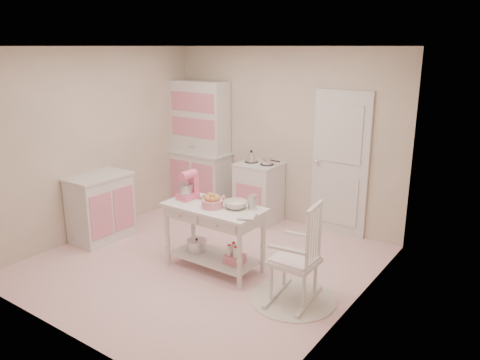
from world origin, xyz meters
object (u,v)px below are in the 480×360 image
at_px(rocking_chair, 294,252).
at_px(work_table, 214,237).
at_px(hutch, 199,145).
at_px(stove, 259,192).
at_px(stand_mixer, 187,186).
at_px(base_cabinet, 101,208).
at_px(bread_basket, 212,204).

height_order(rocking_chair, work_table, rocking_chair).
relative_size(hutch, rocking_chair, 1.89).
height_order(stove, stand_mixer, stand_mixer).
relative_size(base_cabinet, work_table, 0.77).
bearing_deg(bread_basket, rocking_chair, -2.56).
bearing_deg(work_table, bread_basket, -68.20).
relative_size(base_cabinet, bread_basket, 3.68).
xyz_separation_m(stove, stand_mixer, (0.01, -1.62, 0.51)).
distance_m(stand_mixer, bread_basket, 0.46).
height_order(work_table, bread_basket, bread_basket).
bearing_deg(stand_mixer, hutch, 129.98).
bearing_deg(bread_basket, work_table, 111.80).
distance_m(stove, base_cabinet, 2.31).
height_order(base_cabinet, stand_mixer, stand_mixer).
bearing_deg(base_cabinet, work_table, 6.00).
distance_m(base_cabinet, bread_basket, 1.90).
bearing_deg(base_cabinet, stand_mixer, 8.55).
bearing_deg(rocking_chair, bread_basket, 170.75).
bearing_deg(stand_mixer, work_table, 1.30).
bearing_deg(stove, hutch, 177.61).
distance_m(hutch, stove, 1.33).
bearing_deg(stand_mixer, rocking_chair, -0.38).
relative_size(rocking_chair, work_table, 0.92).
xyz_separation_m(base_cabinet, bread_basket, (1.86, 0.14, 0.39)).
bearing_deg(stove, work_table, -75.23).
xyz_separation_m(stove, base_cabinet, (-1.40, -1.84, 0.00)).
xyz_separation_m(rocking_chair, stand_mixer, (-1.56, 0.12, 0.42)).
distance_m(stove, bread_basket, 1.79).
bearing_deg(bread_basket, stand_mixer, 170.96).
bearing_deg(work_table, stove, 104.77).
bearing_deg(stand_mixer, stove, 94.47).
bearing_deg(hutch, stove, -2.39).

